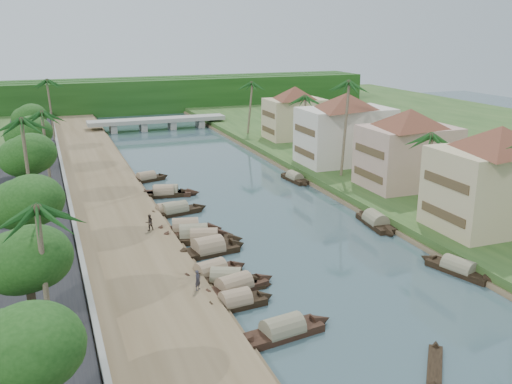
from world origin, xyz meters
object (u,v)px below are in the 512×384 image
object	(u,v)px
sampan_0	(283,331)
person_near	(198,280)
sampan_1	(236,302)
building_near	(496,177)
bridge	(157,121)

from	to	relation	value
sampan_0	person_near	distance (m)	8.57
sampan_1	building_near	bearing A→B (deg)	4.28
bridge	person_near	world-z (taller)	person_near
bridge	building_near	world-z (taller)	building_near
building_near	person_near	size ratio (longest dim) A/B	9.12
sampan_0	bridge	bearing A→B (deg)	75.51
building_near	sampan_0	bearing A→B (deg)	-159.35
bridge	sampan_0	size ratio (longest dim) A/B	3.32
building_near	sampan_1	world-z (taller)	building_near
bridge	person_near	size ratio (longest dim) A/B	17.19
bridge	sampan_1	bearing A→B (deg)	-97.06
building_near	sampan_0	distance (m)	29.59
person_near	bridge	bearing A→B (deg)	40.55
bridge	sampan_0	world-z (taller)	bridge
bridge	sampan_1	distance (m)	79.65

